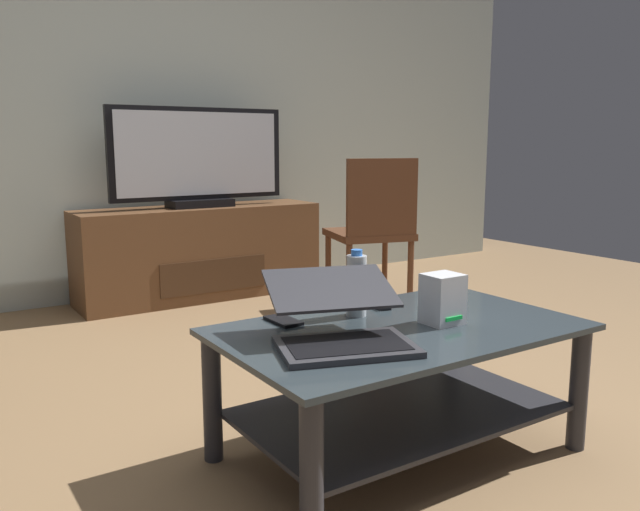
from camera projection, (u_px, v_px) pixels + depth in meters
ground_plane at (378, 432)px, 2.25m from camera, size 7.68×7.68×0.00m
back_wall at (133, 78)px, 4.11m from camera, size 6.40×0.12×2.80m
coffee_table at (399, 367)px, 2.05m from camera, size 1.13×0.68×0.43m
media_cabinet at (200, 252)px, 4.20m from camera, size 1.57×0.43×0.59m
television at (199, 160)px, 4.08m from camera, size 1.14×0.20×0.62m
dining_chair at (374, 226)px, 3.76m from camera, size 0.54×0.54×0.91m
laptop at (339, 322)px, 1.85m from camera, size 0.49×0.51×0.18m
router_box at (442, 299)px, 2.05m from camera, size 0.11×0.11×0.16m
water_bottle_near at (356, 285)px, 2.14m from camera, size 0.07×0.07×0.22m
cell_phone at (283, 321)px, 2.07m from camera, size 0.07×0.14×0.01m
tv_remote at (377, 303)px, 2.29m from camera, size 0.08×0.17×0.02m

